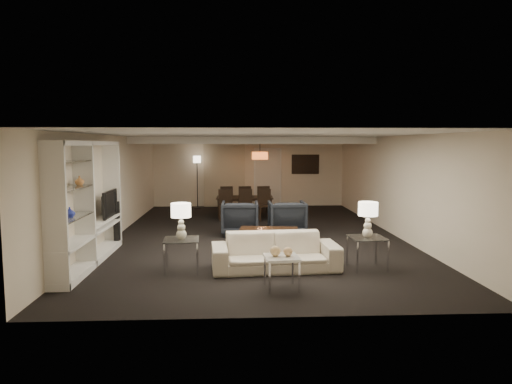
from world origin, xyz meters
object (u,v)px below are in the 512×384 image
(chair_nl, at_px, (225,205))
(chair_nr, at_px, (265,205))
(chair_fl, at_px, (226,200))
(vase_blue, at_px, (70,212))
(chair_fm, at_px, (244,200))
(pendant_light, at_px, (260,156))
(floor_lamp, at_px, (197,182))
(marble_table, at_px, (282,272))
(armchair_left, at_px, (240,218))
(television, at_px, (105,204))
(floor_speaker, at_px, (117,224))
(chair_fr, at_px, (262,200))
(coffee_table, at_px, (269,239))
(armchair_right, at_px, (287,218))
(side_table_right, at_px, (367,253))
(chair_nm, at_px, (245,205))
(side_table_left, at_px, (182,255))
(table_lamp_left, at_px, (181,221))
(sofa, at_px, (275,252))
(table_lamp_right, at_px, (368,220))
(dining_table, at_px, (245,207))
(vase_amber, at_px, (79,181))

(chair_nl, xyz_separation_m, chair_nr, (1.20, 0.00, 0.00))
(chair_nl, distance_m, chair_fl, 1.30)
(vase_blue, bearing_deg, chair_fm, 66.84)
(pendant_light, bearing_deg, floor_lamp, 143.65)
(chair_fl, bearing_deg, marble_table, 90.73)
(armchair_left, xyz_separation_m, chair_fm, (0.19, 3.51, 0.04))
(marble_table, relative_size, television, 0.54)
(marble_table, relative_size, floor_speaker, 0.52)
(vase_blue, bearing_deg, chair_fr, 62.95)
(coffee_table, xyz_separation_m, marble_table, (0.00, -2.70, 0.04))
(armchair_right, relative_size, side_table_right, 1.49)
(chair_nl, xyz_separation_m, chair_nm, (0.60, 0.00, 0.00))
(armchair_left, xyz_separation_m, floor_speaker, (-2.80, -1.15, 0.08))
(armchair_right, xyz_separation_m, side_table_left, (-2.30, -3.30, -0.13))
(coffee_table, xyz_separation_m, side_table_right, (1.70, -1.60, 0.07))
(marble_table, bearing_deg, table_lamp_left, 147.09)
(sofa, height_order, coffee_table, sofa)
(sofa, distance_m, television, 3.88)
(floor_speaker, xyz_separation_m, chair_nr, (3.59, 3.36, -0.04))
(table_lamp_right, xyz_separation_m, television, (-5.18, 1.58, 0.12))
(sofa, bearing_deg, table_lamp_left, 176.21)
(side_table_left, bearing_deg, chair_fm, 79.26)
(sofa, distance_m, vase_blue, 3.63)
(armchair_left, relative_size, armchair_right, 1.00)
(armchair_right, height_order, floor_speaker, floor_speaker)
(chair_nm, distance_m, floor_lamp, 3.26)
(floor_lamp, bearing_deg, chair_fm, -41.65)
(sofa, relative_size, chair_fr, 2.48)
(chair_nr, height_order, chair_fr, same)
(pendant_light, bearing_deg, floor_speaker, -127.63)
(coffee_table, xyz_separation_m, chair_nr, (0.19, 3.91, 0.24))
(side_table_right, bearing_deg, chair_fr, 102.48)
(table_lamp_left, height_order, floor_lamp, floor_lamp)
(sofa, distance_m, coffee_table, 1.60)
(sofa, distance_m, marble_table, 1.10)
(sofa, height_order, floor_lamp, floor_lamp)
(sofa, distance_m, chair_fm, 6.83)
(floor_speaker, xyz_separation_m, dining_table, (2.99, 4.01, -0.19))
(side_table_left, height_order, floor_lamp, floor_lamp)
(vase_amber, height_order, chair_nr, vase_amber)
(armchair_left, relative_size, side_table_right, 1.49)
(side_table_left, bearing_deg, marble_table, -32.91)
(marble_table, bearing_deg, dining_table, 93.21)
(television, relative_size, chair_fl, 1.06)
(marble_table, height_order, chair_nl, chair_nl)
(table_lamp_right, height_order, vase_amber, vase_amber)
(armchair_left, bearing_deg, dining_table, -92.30)
(table_lamp_left, xyz_separation_m, chair_fm, (1.29, 6.81, -0.45))
(pendant_light, distance_m, coffee_table, 5.37)
(side_table_right, height_order, vase_blue, vase_blue)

